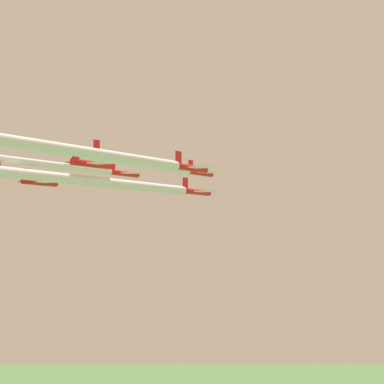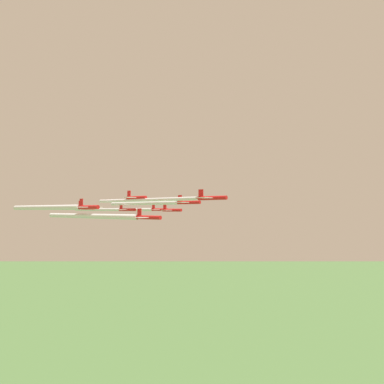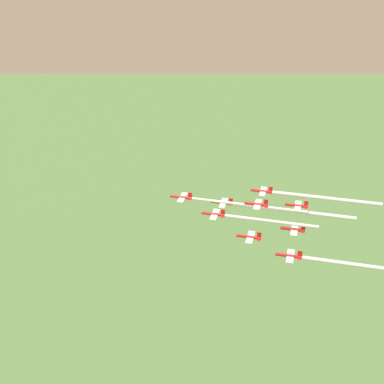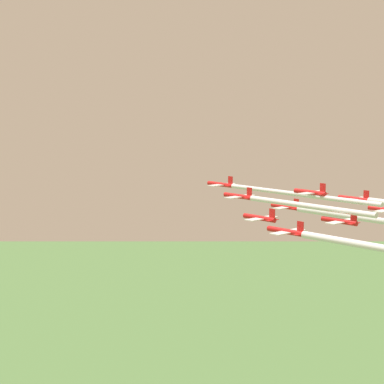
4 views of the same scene
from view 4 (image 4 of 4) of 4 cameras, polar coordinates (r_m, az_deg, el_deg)
name	(u,v)px [view 4 (image 4 of 4)]	position (r m, az deg, el deg)	size (l,w,h in m)	color
jet_0	(221,184)	(175.73, 2.25, 0.59)	(7.99, 7.74, 2.68)	red
jet_1	(239,196)	(161.05, 3.62, -0.32)	(7.99, 7.74, 2.68)	red
jet_2	(286,207)	(173.15, 7.19, -1.12)	(7.99, 7.74, 2.68)	red
jet_3	(261,218)	(146.78, 5.25, -1.98)	(7.99, 7.74, 2.68)	red
jet_4	(311,192)	(158.08, 9.07, -0.02)	(7.99, 7.74, 2.68)	red
jet_5	(355,199)	(170.92, 12.31, -0.50)	(7.99, 7.74, 2.68)	red
jet_6	(287,231)	(132.35, 7.25, -2.99)	(7.99, 7.74, 2.68)	red
jet_7	(341,221)	(144.50, 11.26, -2.19)	(7.99, 7.74, 2.68)	red
smoke_trail_0	(300,195)	(159.95, 8.26, -0.19)	(39.28, 10.14, 0.96)	white
smoke_trail_1	(309,206)	(148.67, 8.93, -1.07)	(30.22, 8.12, 1.08)	white
smoke_trail_2	(381,221)	(158.26, 14.21, -2.13)	(42.44, 11.28, 1.39)	white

